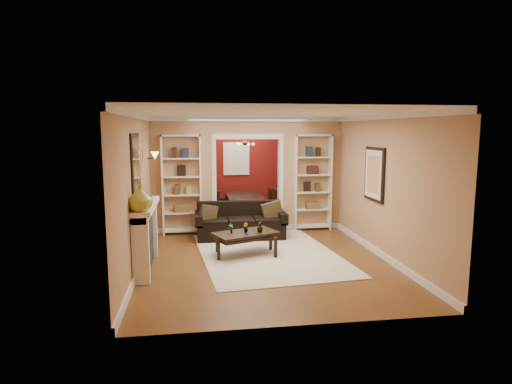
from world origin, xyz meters
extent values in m
plane|color=brown|center=(0.00, 0.00, 0.00)|extent=(8.00, 8.00, 0.00)
plane|color=white|center=(0.00, 0.00, 2.70)|extent=(8.00, 8.00, 0.00)
plane|color=tan|center=(0.00, 4.00, 1.35)|extent=(8.00, 0.00, 8.00)
plane|color=tan|center=(0.00, -4.00, 1.35)|extent=(8.00, 0.00, 8.00)
plane|color=tan|center=(-2.25, 0.00, 1.35)|extent=(0.00, 8.00, 8.00)
plane|color=tan|center=(2.25, 0.00, 1.35)|extent=(0.00, 8.00, 8.00)
cube|color=tan|center=(0.00, 1.20, 1.35)|extent=(4.50, 0.15, 2.70)
cube|color=maroon|center=(0.00, 3.97, 1.32)|extent=(4.44, 0.04, 2.64)
cube|color=#8CA5CC|center=(0.00, 3.93, 1.55)|extent=(0.78, 0.03, 0.98)
cube|color=silver|center=(0.14, -0.89, 0.01)|extent=(2.90, 3.81, 0.01)
cube|color=black|center=(-0.26, 0.45, 0.39)|extent=(2.02, 0.87, 0.79)
cube|color=brown|center=(-0.97, 0.43, 0.58)|extent=(0.39, 0.27, 0.38)
cube|color=brown|center=(0.46, 0.43, 0.61)|extent=(0.46, 0.20, 0.45)
cube|color=black|center=(-0.30, -0.91, 0.23)|extent=(1.35, 1.05, 0.45)
imported|color=#336626|center=(-0.58, -0.91, 0.54)|extent=(0.11, 0.10, 0.18)
imported|color=#336626|center=(-0.30, -0.91, 0.55)|extent=(0.12, 0.13, 0.19)
imported|color=#336626|center=(-0.02, -0.91, 0.56)|extent=(0.13, 0.13, 0.21)
cube|color=white|center=(-1.55, 1.03, 1.15)|extent=(0.90, 0.30, 2.30)
cube|color=white|center=(1.55, 1.03, 1.15)|extent=(0.90, 0.30, 2.30)
cube|color=white|center=(-2.09, -1.50, 0.58)|extent=(0.32, 1.70, 1.16)
imported|color=#9CA735|center=(-2.09, -2.20, 1.36)|extent=(0.41, 0.41, 0.40)
cube|color=silver|center=(-2.23, -1.50, 1.80)|extent=(0.03, 0.95, 1.10)
cube|color=#FFE0A5|center=(-2.15, 0.55, 1.83)|extent=(0.18, 0.18, 0.22)
cube|color=black|center=(2.21, -1.00, 1.55)|extent=(0.04, 0.85, 1.05)
imported|color=black|center=(0.14, 2.85, 0.31)|extent=(1.75, 0.98, 0.62)
cube|color=black|center=(-0.41, 2.55, 0.41)|extent=(0.50, 0.50, 0.82)
cube|color=black|center=(0.69, 2.55, 0.42)|extent=(0.42, 0.42, 0.83)
cube|color=black|center=(-0.41, 3.15, 0.47)|extent=(0.56, 0.56, 0.95)
cube|color=black|center=(0.69, 3.15, 0.38)|extent=(0.50, 0.50, 0.76)
cube|color=#352918|center=(0.00, 2.70, 2.02)|extent=(0.50, 0.50, 0.30)
camera|label=1|loc=(-1.25, -8.88, 2.40)|focal=30.00mm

